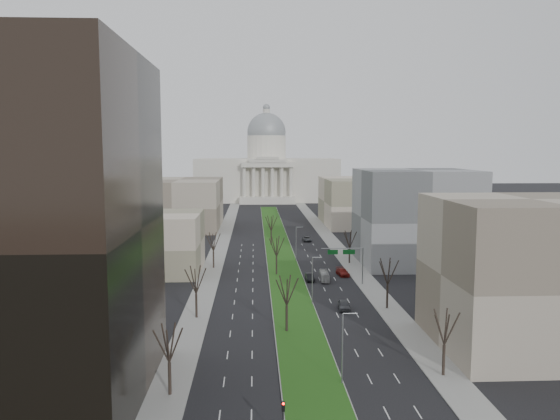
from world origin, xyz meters
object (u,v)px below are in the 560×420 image
object	(u,v)px
car_red	(343,272)
car_grey_far	(307,239)
car_grey_near	(344,305)
box_van	(324,276)
car_black	(310,277)

from	to	relation	value
car_red	car_grey_far	xyz separation A→B (m)	(-3.68, 47.93, -0.04)
car_grey_near	car_red	xyz separation A→B (m)	(4.16, 26.96, -0.06)
car_grey_near	car_grey_far	xyz separation A→B (m)	(0.48, 74.89, -0.10)
car_grey_near	car_red	world-z (taller)	car_grey_near
car_grey_far	box_van	bearing A→B (deg)	-91.67
car_grey_near	car_red	distance (m)	27.28
car_black	car_red	distance (m)	9.30
box_van	car_black	bearing A→B (deg)	-177.64
car_grey_near	car_black	distance (m)	22.76
car_black	car_red	xyz separation A→B (m)	(8.11, 4.55, 0.00)
car_red	car_grey_far	world-z (taller)	car_red
car_black	box_van	size ratio (longest dim) A/B	0.65
car_grey_near	car_red	size ratio (longest dim) A/B	0.91
car_grey_far	box_van	xyz separation A→B (m)	(-1.17, -52.48, 0.27)
car_black	box_van	distance (m)	3.28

